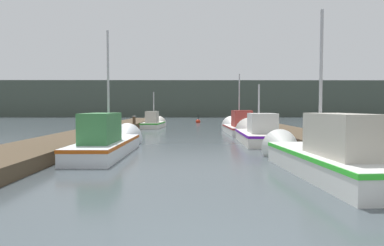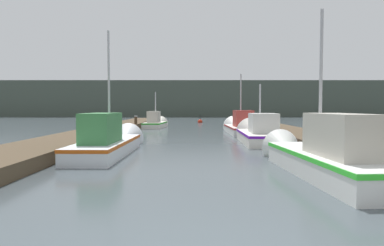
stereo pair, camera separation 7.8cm
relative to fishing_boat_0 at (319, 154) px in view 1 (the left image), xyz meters
name	(u,v)px [view 1 (the left image)]	position (x,y,z in m)	size (l,w,h in m)	color
dock_left	(98,133)	(-8.44, 10.88, -0.29)	(2.50, 40.00, 0.40)	#4C3D2B
dock_right	(287,133)	(2.32, 10.88, -0.29)	(2.50, 40.00, 0.40)	#4C3D2B
distant_shore_ridge	(190,100)	(-3.06, 54.84, 2.50)	(120.00, 16.00, 5.97)	#424C42
fishing_boat_0	(319,154)	(0.00, 0.00, 0.00)	(1.67, 6.09, 4.41)	silver
fishing_boat_1	(111,141)	(-6.14, 3.93, -0.05)	(1.53, 6.39, 4.79)	silver
fishing_boat_2	(257,133)	(0.02, 7.85, -0.09)	(1.89, 5.49, 3.31)	silver
fishing_boat_3	(238,127)	(-0.09, 13.70, -0.09)	(1.73, 6.10, 4.30)	silver
fishing_boat_4	(154,123)	(-6.10, 19.14, -0.11)	(1.70, 4.59, 3.27)	silver
mooring_piling_0	(134,123)	(-7.35, 16.74, 0.02)	(0.25, 0.25, 1.01)	#473523
mooring_piling_1	(250,122)	(1.30, 17.11, 0.05)	(0.28, 0.28, 1.06)	#473523
channel_buoy	(198,122)	(-2.34, 27.15, -0.35)	(0.47, 0.47, 0.97)	red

